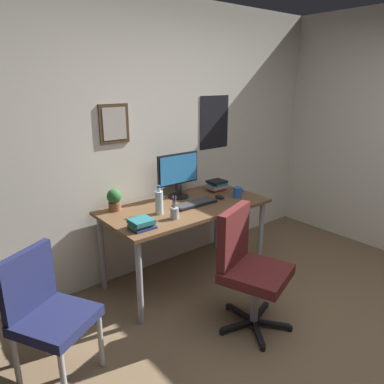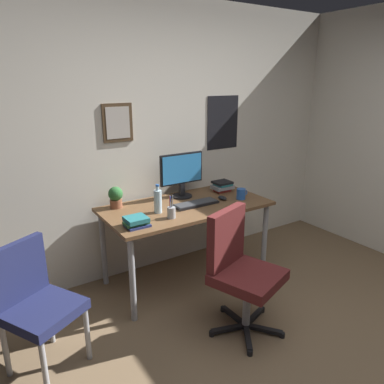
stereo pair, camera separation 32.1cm
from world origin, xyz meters
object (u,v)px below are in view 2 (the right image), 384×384
object	(u,v)px
book_stack_right	(222,186)
keyboard	(196,204)
book_stack_left	(136,222)
potted_plant	(116,196)
computer_mouse	(223,198)
pen_cup	(171,212)
water_bottle	(158,201)
coffee_mug_near	(241,194)
side_chair	(35,300)
office_chair	(239,266)
monitor	(182,173)

from	to	relation	value
book_stack_right	keyboard	bearing A→B (deg)	-156.29
book_stack_left	potted_plant	bearing A→B (deg)	86.69
computer_mouse	book_stack_right	bearing A→B (deg)	53.03
book_stack_right	pen_cup	bearing A→B (deg)	-155.82
water_bottle	book_stack_right	size ratio (longest dim) A/B	1.20
coffee_mug_near	pen_cup	xyz separation A→B (m)	(-0.82, -0.07, 0.00)
water_bottle	computer_mouse	bearing A→B (deg)	-2.19
side_chair	water_bottle	bearing A→B (deg)	19.10
side_chair	book_stack_left	world-z (taller)	side_chair
office_chair	keyboard	distance (m)	0.83
water_bottle	coffee_mug_near	bearing A→B (deg)	-7.07
book_stack_left	pen_cup	bearing A→B (deg)	1.08
side_chair	book_stack_left	xyz separation A→B (m)	(0.82, 0.20, 0.29)
pen_cup	book_stack_right	distance (m)	0.89
side_chair	book_stack_right	distance (m)	2.06
coffee_mug_near	office_chair	bearing A→B (deg)	-130.37
book_stack_right	monitor	bearing A→B (deg)	169.79
office_chair	book_stack_right	xyz separation A→B (m)	(0.58, 0.98, 0.29)
monitor	pen_cup	xyz separation A→B (m)	(-0.37, -0.44, -0.19)
coffee_mug_near	potted_plant	bearing A→B (deg)	159.06
side_chair	coffee_mug_near	bearing A→B (deg)	8.12
keyboard	coffee_mug_near	world-z (taller)	coffee_mug_near
book_stack_left	side_chair	bearing A→B (deg)	-166.21
office_chair	water_bottle	size ratio (longest dim) A/B	3.76
keyboard	computer_mouse	world-z (taller)	computer_mouse
side_chair	keyboard	xyz separation A→B (m)	(1.50, 0.37, 0.27)
keyboard	office_chair	bearing A→B (deg)	-98.93
computer_mouse	water_bottle	distance (m)	0.69
side_chair	potted_plant	bearing A→B (deg)	39.52
monitor	potted_plant	distance (m)	0.68
monitor	computer_mouse	bearing A→B (deg)	-46.42
water_bottle	coffee_mug_near	size ratio (longest dim) A/B	2.04
water_bottle	office_chair	bearing A→B (deg)	-71.82
office_chair	book_stack_left	xyz separation A→B (m)	(-0.55, 0.61, 0.27)
office_chair	coffee_mug_near	world-z (taller)	office_chair
side_chair	potted_plant	distance (m)	1.16
coffee_mug_near	monitor	bearing A→B (deg)	139.96
side_chair	pen_cup	xyz separation A→B (m)	(1.14, 0.21, 0.31)
potted_plant	pen_cup	distance (m)	0.58
potted_plant	pen_cup	xyz separation A→B (m)	(0.29, -0.50, -0.05)
water_bottle	book_stack_right	xyz separation A→B (m)	(0.85, 0.19, -0.05)
computer_mouse	potted_plant	bearing A→B (deg)	159.92
potted_plant	pen_cup	size ratio (longest dim) A/B	0.98
coffee_mug_near	book_stack_right	bearing A→B (deg)	90.52
side_chair	pen_cup	size ratio (longest dim) A/B	4.38
office_chair	book_stack_right	bearing A→B (deg)	59.30
side_chair	book_stack_right	world-z (taller)	side_chair
pen_cup	book_stack_left	bearing A→B (deg)	-178.92
side_chair	computer_mouse	xyz separation A→B (m)	(1.80, 0.36, 0.27)
book_stack_left	computer_mouse	bearing A→B (deg)	9.15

